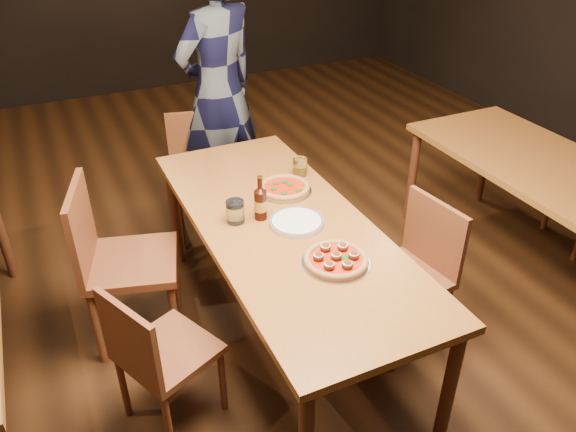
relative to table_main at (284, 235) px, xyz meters
name	(u,v)px	position (x,y,z in m)	size (l,w,h in m)	color
ground	(284,335)	(0.00, 0.00, -0.68)	(9.00, 9.00, 0.00)	black
table_main	(284,235)	(0.00, 0.00, 0.00)	(0.80, 2.00, 0.75)	maroon
table_right	(562,184)	(1.70, -0.20, 0.00)	(0.80, 2.00, 0.75)	maroon
chair_main_nw	(168,350)	(-0.69, -0.26, -0.27)	(0.38, 0.38, 0.81)	#5D2C18
chair_main_sw	(132,261)	(-0.71, 0.37, -0.18)	(0.46, 0.46, 0.99)	#5D2C18
chair_main_e	(403,277)	(0.56, -0.29, -0.25)	(0.40, 0.40, 0.87)	#5D2C18
chair_end	(203,178)	(-0.07, 1.19, -0.23)	(0.42, 0.42, 0.89)	#5D2C18
pizza_meatball	(336,259)	(0.07, -0.40, 0.09)	(0.31, 0.31, 0.06)	#B7B7BF
pizza_margherita	(285,188)	(0.14, 0.30, 0.09)	(0.30, 0.30, 0.04)	#B7B7BF
plate_stack	(297,222)	(0.05, -0.04, 0.08)	(0.26, 0.26, 0.03)	white
beer_bottle	(261,204)	(-0.08, 0.09, 0.15)	(0.07, 0.07, 0.23)	black
water_glass	(235,212)	(-0.21, 0.12, 0.13)	(0.09, 0.09, 0.11)	white
amber_glass	(300,167)	(0.30, 0.43, 0.12)	(0.08, 0.08, 0.10)	#A57A12
diner	(219,92)	(0.17, 1.44, 0.26)	(0.69, 0.45, 1.89)	black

